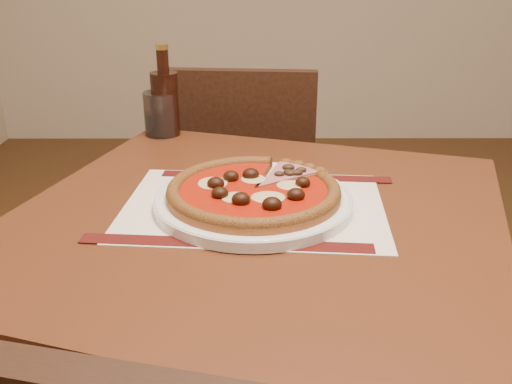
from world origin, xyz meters
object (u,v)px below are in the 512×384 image
water_glass (162,114)px  bottle (165,100)px  chair_far (243,188)px  pizza (253,190)px  plate (254,201)px  table (256,266)px

water_glass → bottle: (0.01, -0.00, 0.03)m
chair_far → water_glass: bearing=59.7°
chair_far → pizza: bearing=97.4°
plate → pizza: 0.02m
chair_far → pizza: chair_far is taller
table → plate: 0.12m
pizza → water_glass: 0.47m
plate → water_glass: water_glass is taller
water_glass → plate: bearing=-62.6°
table → pizza: size_ratio=3.38×
chair_far → plate: 0.73m
table → water_glass: 0.52m
pizza → water_glass: bearing=117.3°
plate → water_glass: bearing=117.4°
water_glass → bottle: bearing=-17.3°
water_glass → chair_far: bearing=54.9°
pizza → bottle: (-0.21, 0.42, 0.05)m
water_glass → bottle: size_ratio=0.48×
plate → bottle: (-0.21, 0.42, 0.07)m
pizza → bottle: size_ratio=1.40×
plate → water_glass: size_ratio=3.34×
bottle → chair_far: bearing=56.8°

